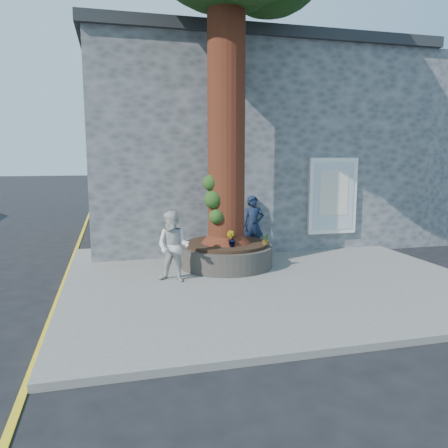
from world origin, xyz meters
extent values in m
plane|color=black|center=(0.00, 0.00, 0.00)|extent=(120.00, 120.00, 0.00)
cube|color=slate|center=(1.50, 1.00, 0.06)|extent=(9.00, 8.00, 0.12)
cube|color=yellow|center=(-3.05, 1.00, 0.00)|extent=(0.10, 30.00, 0.01)
cube|color=#4D5052|center=(2.50, 7.20, 3.00)|extent=(10.00, 8.00, 6.00)
cube|color=black|center=(2.50, 7.20, 6.15)|extent=(10.30, 8.30, 0.30)
cube|color=white|center=(4.30, 3.14, 1.70)|extent=(1.50, 0.12, 2.20)
cube|color=silver|center=(4.30, 3.08, 1.70)|extent=(1.25, 0.04, 1.95)
cube|color=silver|center=(4.30, 3.06, 1.80)|extent=(0.90, 0.02, 1.30)
cube|color=#4D5052|center=(10.50, 7.20, 3.00)|extent=(6.00, 8.00, 6.00)
cylinder|color=black|center=(0.80, 2.00, 0.38)|extent=(2.30, 2.30, 0.52)
cylinder|color=black|center=(0.80, 2.00, 0.68)|extent=(2.04, 2.04, 0.08)
cylinder|color=#442611|center=(0.80, 2.00, 4.47)|extent=(0.90, 0.90, 7.50)
cone|color=#442611|center=(0.80, 2.00, 1.07)|extent=(1.24, 1.24, 0.70)
sphere|color=#204216|center=(0.42, 1.80, 1.82)|extent=(0.44, 0.44, 0.44)
sphere|color=#204216|center=(0.48, 1.70, 1.42)|extent=(0.36, 0.36, 0.36)
sphere|color=#204216|center=(0.40, 1.92, 2.22)|extent=(0.40, 0.40, 0.40)
imported|color=#131E35|center=(1.86, 3.06, 0.94)|extent=(0.64, 0.46, 1.65)
imported|color=silver|center=(-0.66, 0.97, 0.90)|extent=(0.95, 0.89, 1.55)
cube|color=white|center=(2.03, 2.92, 0.26)|extent=(0.20, 0.13, 0.28)
imported|color=gray|center=(0.89, 2.85, 0.92)|extent=(0.24, 0.20, 0.40)
imported|color=gray|center=(0.77, 1.44, 0.91)|extent=(0.30, 0.30, 0.39)
imported|color=gray|center=(0.85, 2.85, 0.90)|extent=(0.20, 0.20, 0.35)
imported|color=gray|center=(1.65, 1.44, 0.86)|extent=(0.34, 0.35, 0.29)
camera|label=1|loc=(-1.91, -8.33, 2.85)|focal=35.00mm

